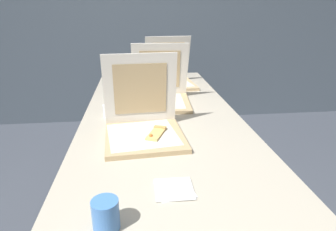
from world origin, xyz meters
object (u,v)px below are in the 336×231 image
(cup_white_far, at_px, (121,93))
(napkin_pile, at_px, (174,189))
(pizza_box_front, at_px, (144,126))
(cup_white_mid, at_px, (108,111))
(table, at_px, (161,123))
(pizza_box_back, at_px, (170,78))
(pizza_box_middle, at_px, (161,95))
(cup_printed_front, at_px, (106,215))

(cup_white_far, xyz_separation_m, napkin_pile, (0.23, -1.09, -0.03))
(pizza_box_front, height_order, cup_white_mid, pizza_box_front)
(table, bearing_deg, cup_white_far, 123.86)
(cup_white_far, distance_m, napkin_pile, 1.12)
(cup_white_mid, height_order, cup_white_far, same)
(table, distance_m, napkin_pile, 0.73)
(cup_white_mid, bearing_deg, cup_white_far, 81.18)
(pizza_box_back, distance_m, cup_white_mid, 0.79)
(pizza_box_middle, height_order, cup_white_far, pizza_box_middle)
(cup_white_mid, bearing_deg, pizza_box_middle, 33.89)
(table, height_order, pizza_box_front, pizza_box_front)
(cup_printed_front, relative_size, napkin_pile, 0.66)
(table, height_order, napkin_pile, napkin_pile)
(pizza_box_back, bearing_deg, cup_white_far, -145.29)
(pizza_box_middle, distance_m, cup_white_mid, 0.38)
(pizza_box_middle, distance_m, cup_white_far, 0.30)
(cup_white_mid, distance_m, cup_printed_front, 0.89)
(pizza_box_front, height_order, cup_white_far, pizza_box_front)
(cup_white_mid, height_order, napkin_pile, cup_white_mid)
(cup_white_mid, bearing_deg, table, -1.64)
(cup_white_mid, xyz_separation_m, cup_printed_front, (0.07, -0.89, 0.01))
(napkin_pile, bearing_deg, pizza_box_front, 101.04)
(cup_white_far, distance_m, cup_printed_front, 1.25)
(cup_white_far, bearing_deg, table, -56.14)
(pizza_box_back, bearing_deg, pizza_box_middle, -109.09)
(table, xyz_separation_m, cup_white_mid, (-0.30, 0.01, 0.08))
(table, distance_m, pizza_box_front, 0.31)
(pizza_box_middle, relative_size, napkin_pile, 2.79)
(table, xyz_separation_m, pizza_box_middle, (0.01, 0.22, 0.10))
(table, bearing_deg, pizza_box_front, -111.22)
(pizza_box_middle, bearing_deg, cup_printed_front, -99.45)
(cup_white_mid, distance_m, cup_white_far, 0.36)
(pizza_box_back, bearing_deg, table, -105.86)
(pizza_box_front, bearing_deg, pizza_box_middle, 72.11)
(pizza_box_back, bearing_deg, pizza_box_front, -109.01)
(cup_white_far, relative_size, napkin_pile, 0.52)
(pizza_box_front, bearing_deg, cup_printed_front, -105.81)
(table, xyz_separation_m, cup_white_far, (-0.25, 0.37, 0.08))
(pizza_box_back, distance_m, cup_white_far, 0.49)
(pizza_box_middle, bearing_deg, cup_white_mid, -142.87)
(cup_white_far, bearing_deg, pizza_box_back, 39.83)
(cup_printed_front, distance_m, napkin_pile, 0.27)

